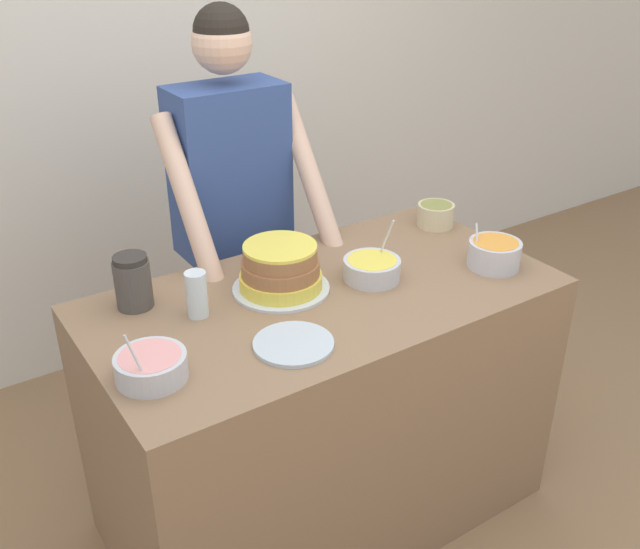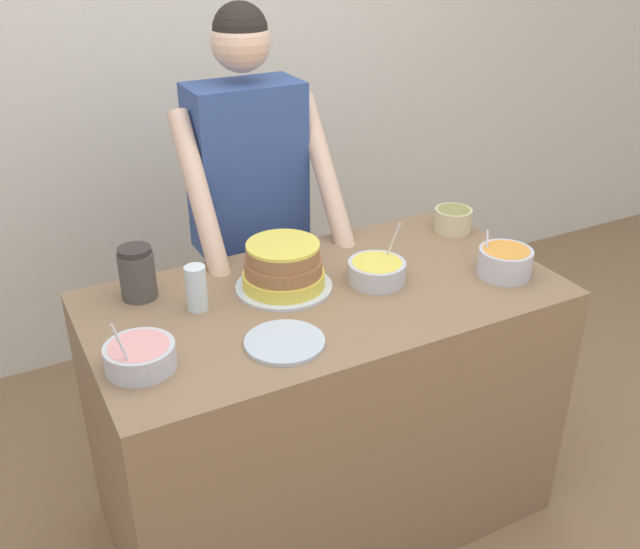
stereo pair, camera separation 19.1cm
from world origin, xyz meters
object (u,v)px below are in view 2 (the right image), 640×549
at_px(frosting_bowl_orange, 505,261).
at_px(frosting_bowl_pink, 140,356).
at_px(ceramic_plate, 285,342).
at_px(frosting_bowl_olive, 453,219).
at_px(cake, 283,268).
at_px(person_baker, 248,195).
at_px(stoneware_jar, 137,273).
at_px(frosting_bowl_yellow, 377,271).
at_px(drinking_glass, 196,288).

distance_m(frosting_bowl_orange, frosting_bowl_pink, 1.17).
bearing_deg(ceramic_plate, frosting_bowl_olive, 24.88).
relative_size(cake, frosting_bowl_olive, 2.24).
height_order(person_baker, stoneware_jar, person_baker).
height_order(person_baker, frosting_bowl_pink, person_baker).
bearing_deg(frosting_bowl_yellow, ceramic_plate, -154.82).
bearing_deg(cake, ceramic_plate, -114.76).
relative_size(cake, ceramic_plate, 1.36).
xyz_separation_m(frosting_bowl_yellow, frosting_bowl_orange, (0.39, -0.15, 0.01)).
height_order(frosting_bowl_yellow, stoneware_jar, frosting_bowl_yellow).
distance_m(frosting_bowl_yellow, frosting_bowl_pink, 0.80).
height_order(cake, ceramic_plate, cake).
bearing_deg(cake, frosting_bowl_olive, 8.63).
height_order(frosting_bowl_pink, stoneware_jar, same).
distance_m(cake, frosting_bowl_yellow, 0.30).
relative_size(frosting_bowl_olive, stoneware_jar, 0.82).
bearing_deg(stoneware_jar, frosting_bowl_orange, -20.46).
relative_size(frosting_bowl_orange, frosting_bowl_olive, 1.27).
xyz_separation_m(frosting_bowl_olive, ceramic_plate, (-0.87, -0.40, -0.04)).
distance_m(person_baker, cake, 0.52).
xyz_separation_m(person_baker, frosting_bowl_pink, (-0.60, -0.72, -0.08)).
distance_m(ceramic_plate, stoneware_jar, 0.53).
xyz_separation_m(frosting_bowl_orange, frosting_bowl_olive, (0.07, 0.36, -0.00)).
relative_size(frosting_bowl_orange, drinking_glass, 1.23).
height_order(frosting_bowl_yellow, frosting_bowl_pink, frosting_bowl_yellow).
xyz_separation_m(frosting_bowl_yellow, frosting_bowl_pink, (-0.79, -0.12, -0.00)).
relative_size(frosting_bowl_orange, frosting_bowl_pink, 0.94).
bearing_deg(frosting_bowl_orange, frosting_bowl_olive, 79.49).
height_order(frosting_bowl_orange, frosting_bowl_olive, frosting_bowl_orange).
height_order(cake, frosting_bowl_olive, cake).
bearing_deg(person_baker, frosting_bowl_yellow, -73.23).
bearing_deg(frosting_bowl_olive, person_baker, 148.16).
distance_m(frosting_bowl_pink, ceramic_plate, 0.38).
height_order(ceramic_plate, stoneware_jar, stoneware_jar).
xyz_separation_m(frosting_bowl_orange, ceramic_plate, (-0.80, -0.04, -0.04)).
bearing_deg(drinking_glass, frosting_bowl_olive, 6.25).
bearing_deg(stoneware_jar, frosting_bowl_olive, -2.08).
height_order(frosting_bowl_pink, drinking_glass, frosting_bowl_pink).
bearing_deg(frosting_bowl_pink, drinking_glass, 43.81).
xyz_separation_m(drinking_glass, stoneware_jar, (-0.13, 0.15, 0.01)).
height_order(frosting_bowl_orange, ceramic_plate, frosting_bowl_orange).
xyz_separation_m(person_baker, cake, (-0.10, -0.50, -0.05)).
bearing_deg(frosting_bowl_olive, stoneware_jar, 177.92).
bearing_deg(frosting_bowl_pink, person_baker, 50.13).
bearing_deg(frosting_bowl_yellow, frosting_bowl_orange, -21.52).
height_order(person_baker, frosting_bowl_olive, person_baker).
bearing_deg(person_baker, drinking_glass, -126.70).
distance_m(cake, frosting_bowl_orange, 0.71).
relative_size(frosting_bowl_olive, drinking_glass, 0.97).
xyz_separation_m(cake, stoneware_jar, (-0.41, 0.15, 0.01)).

